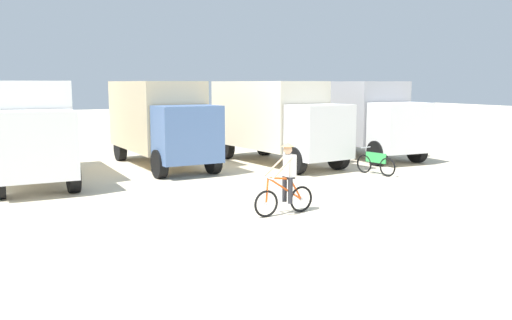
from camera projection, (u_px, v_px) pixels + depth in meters
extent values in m
plane|color=beige|center=(327.00, 229.00, 12.34)|extent=(120.00, 120.00, 0.00)
cube|color=white|center=(24.00, 121.00, 18.63)|extent=(2.59, 5.29, 2.70)
cube|color=silver|center=(35.00, 145.00, 15.71)|extent=(2.25, 1.58, 2.00)
cube|color=black|center=(37.00, 135.00, 15.04)|extent=(2.03, 0.16, 0.80)
cylinder|color=black|center=(73.00, 176.00, 16.40)|extent=(0.36, 1.01, 1.00)
cylinder|color=black|center=(52.00, 156.00, 20.79)|extent=(0.36, 1.01, 1.00)
cube|color=#CCB78E|center=(155.00, 115.00, 21.99)|extent=(2.76, 5.35, 2.70)
cube|color=#4C6B9E|center=(188.00, 134.00, 19.12)|extent=(2.30, 1.65, 2.00)
cube|color=black|center=(195.00, 126.00, 18.47)|extent=(2.02, 0.22, 0.80)
cylinder|color=black|center=(213.00, 160.00, 19.84)|extent=(0.39, 1.02, 1.00)
cylinder|color=black|center=(159.00, 164.00, 18.86)|extent=(0.39, 1.02, 1.00)
cylinder|color=black|center=(166.00, 146.00, 24.15)|extent=(0.39, 1.02, 1.00)
cylinder|color=black|center=(120.00, 149.00, 23.17)|extent=(0.39, 1.02, 1.00)
cube|color=beige|center=(267.00, 114.00, 22.72)|extent=(3.12, 5.49, 2.70)
cube|color=silver|center=(320.00, 132.00, 19.99)|extent=(2.39, 1.80, 2.00)
cube|color=black|center=(333.00, 124.00, 19.36)|extent=(2.01, 0.37, 0.80)
cylinder|color=black|center=(338.00, 157.00, 20.77)|extent=(0.46, 1.04, 1.00)
cylinder|color=black|center=(296.00, 161.00, 19.65)|extent=(0.46, 1.04, 1.00)
cylinder|color=black|center=(264.00, 144.00, 24.89)|extent=(0.46, 1.04, 1.00)
cylinder|color=black|center=(226.00, 147.00, 23.77)|extent=(0.46, 1.04, 1.00)
cube|color=#9E9EA3|center=(352.00, 111.00, 24.93)|extent=(2.45, 5.22, 2.70)
cube|color=silver|center=(400.00, 128.00, 21.94)|extent=(2.21, 1.52, 2.00)
cube|color=black|center=(412.00, 120.00, 21.26)|extent=(2.02, 0.10, 0.80)
cylinder|color=black|center=(417.00, 151.00, 22.59)|extent=(0.33, 1.00, 1.00)
cylinder|color=black|center=(377.00, 153.00, 21.75)|extent=(0.33, 1.00, 1.00)
cylinder|color=black|center=(348.00, 139.00, 27.08)|extent=(0.33, 1.00, 1.00)
cylinder|color=black|center=(313.00, 141.00, 26.23)|extent=(0.33, 1.00, 1.00)
torus|color=black|center=(266.00, 204.00, 13.38)|extent=(0.68, 0.12, 0.68)
cylinder|color=silver|center=(266.00, 204.00, 13.38)|extent=(0.09, 0.09, 0.08)
torus|color=black|center=(301.00, 199.00, 13.91)|extent=(0.68, 0.12, 0.68)
cylinder|color=silver|center=(301.00, 199.00, 13.91)|extent=(0.09, 0.09, 0.08)
cylinder|color=#E05119|center=(285.00, 189.00, 13.61)|extent=(1.03, 0.15, 0.68)
cylinder|color=#E05119|center=(279.00, 178.00, 13.49)|extent=(0.66, 0.11, 0.13)
cylinder|color=#E05119|center=(296.00, 189.00, 13.79)|extent=(0.39, 0.09, 0.59)
cylinder|color=#E05119|center=(267.00, 191.00, 13.35)|extent=(0.10, 0.06, 0.64)
cylinder|color=silver|center=(268.00, 178.00, 13.32)|extent=(0.08, 0.52, 0.04)
cube|color=black|center=(290.00, 178.00, 13.65)|extent=(0.25, 0.14, 0.06)
cube|color=silver|center=(290.00, 165.00, 13.60)|extent=(0.23, 0.34, 0.56)
sphere|color=tan|center=(288.00, 150.00, 13.51)|extent=(0.22, 0.22, 0.22)
cone|color=tan|center=(288.00, 145.00, 13.50)|extent=(0.32, 0.32, 0.10)
cylinder|color=#26262B|center=(290.00, 191.00, 13.55)|extent=(0.12, 0.12, 0.66)
cylinder|color=#26262B|center=(285.00, 189.00, 13.77)|extent=(0.12, 0.12, 0.66)
cylinder|color=tan|center=(282.00, 168.00, 13.28)|extent=(0.63, 0.15, 0.53)
cylinder|color=tan|center=(274.00, 166.00, 13.59)|extent=(0.63, 0.07, 0.53)
torus|color=black|center=(364.00, 164.00, 20.00)|extent=(0.22, 0.67, 0.68)
torus|color=black|center=(387.00, 167.00, 19.20)|extent=(0.22, 0.67, 0.68)
cube|color=green|center=(376.00, 158.00, 19.56)|extent=(0.25, 0.88, 0.36)
cylinder|color=silver|center=(366.00, 147.00, 19.88)|extent=(0.49, 0.15, 0.04)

